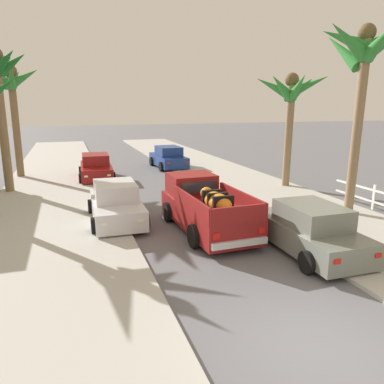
{
  "coord_description": "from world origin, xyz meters",
  "views": [
    {
      "loc": [
        -4.24,
        -5.01,
        4.44
      ],
      "look_at": [
        0.13,
        8.07,
        1.2
      ],
      "focal_mm": 34.9,
      "sensor_mm": 36.0,
      "label": 1
    }
  ],
  "objects_px": {
    "car_left_near": "(96,168)",
    "palm_tree_right_fore": "(291,94)",
    "pickup_truck": "(205,208)",
    "car_right_near": "(309,230)",
    "car_right_mid": "(116,204)",
    "palm_tree_right_mid": "(362,58)",
    "car_left_mid": "(168,158)",
    "palm_tree_left_back": "(11,89)"
  },
  "relations": [
    {
      "from": "car_left_near",
      "to": "car_right_near",
      "type": "relative_size",
      "value": 1.01
    },
    {
      "from": "car_right_near",
      "to": "palm_tree_left_back",
      "type": "xyz_separation_m",
      "value": [
        -9.72,
        15.92,
        4.59
      ]
    },
    {
      "from": "car_left_mid",
      "to": "palm_tree_left_back",
      "type": "height_order",
      "value": "palm_tree_left_back"
    },
    {
      "from": "pickup_truck",
      "to": "car_left_mid",
      "type": "height_order",
      "value": "pickup_truck"
    },
    {
      "from": "pickup_truck",
      "to": "palm_tree_right_mid",
      "type": "xyz_separation_m",
      "value": [
        6.1,
        -0.26,
        5.31
      ]
    },
    {
      "from": "palm_tree_right_fore",
      "to": "palm_tree_left_back",
      "type": "relative_size",
      "value": 0.9
    },
    {
      "from": "car_right_near",
      "to": "car_right_mid",
      "type": "xyz_separation_m",
      "value": [
        -5.19,
        4.99,
        0.0
      ]
    },
    {
      "from": "car_left_near",
      "to": "palm_tree_right_fore",
      "type": "xyz_separation_m",
      "value": [
        9.62,
        -5.7,
        4.23
      ]
    },
    {
      "from": "car_left_near",
      "to": "car_left_mid",
      "type": "distance_m",
      "value": 5.98
    },
    {
      "from": "car_left_near",
      "to": "palm_tree_right_mid",
      "type": "relative_size",
      "value": 0.58
    },
    {
      "from": "car_left_mid",
      "to": "car_right_near",
      "type": "bearing_deg",
      "value": -90.03
    },
    {
      "from": "palm_tree_right_mid",
      "to": "palm_tree_right_fore",
      "type": "bearing_deg",
      "value": 84.57
    },
    {
      "from": "car_right_mid",
      "to": "palm_tree_right_mid",
      "type": "relative_size",
      "value": 0.58
    },
    {
      "from": "car_left_near",
      "to": "car_right_mid",
      "type": "bearing_deg",
      "value": -89.53
    },
    {
      "from": "car_left_mid",
      "to": "palm_tree_right_fore",
      "type": "height_order",
      "value": "palm_tree_right_fore"
    },
    {
      "from": "palm_tree_left_back",
      "to": "car_left_near",
      "type": "bearing_deg",
      "value": -24.86
    },
    {
      "from": "car_left_near",
      "to": "car_right_mid",
      "type": "height_order",
      "value": "same"
    },
    {
      "from": "palm_tree_right_mid",
      "to": "car_left_near",
      "type": "bearing_deg",
      "value": 129.53
    },
    {
      "from": "pickup_truck",
      "to": "palm_tree_left_back",
      "type": "xyz_separation_m",
      "value": [
        -7.47,
        12.85,
        4.49
      ]
    },
    {
      "from": "pickup_truck",
      "to": "car_left_near",
      "type": "xyz_separation_m",
      "value": [
        -3.01,
        10.79,
        -0.1
      ]
    },
    {
      "from": "car_left_near",
      "to": "palm_tree_right_mid",
      "type": "distance_m",
      "value": 15.31
    },
    {
      "from": "car_left_near",
      "to": "palm_tree_right_mid",
      "type": "bearing_deg",
      "value": -50.47
    },
    {
      "from": "car_right_mid",
      "to": "palm_tree_right_mid",
      "type": "height_order",
      "value": "palm_tree_right_mid"
    },
    {
      "from": "car_right_mid",
      "to": "palm_tree_left_back",
      "type": "relative_size",
      "value": 0.64
    },
    {
      "from": "palm_tree_right_fore",
      "to": "car_right_mid",
      "type": "bearing_deg",
      "value": -161.68
    },
    {
      "from": "car_right_mid",
      "to": "palm_tree_right_fore",
      "type": "distance_m",
      "value": 10.91
    },
    {
      "from": "car_left_near",
      "to": "car_left_mid",
      "type": "xyz_separation_m",
      "value": [
        5.27,
        2.81,
        0.0
      ]
    },
    {
      "from": "pickup_truck",
      "to": "palm_tree_left_back",
      "type": "height_order",
      "value": "palm_tree_left_back"
    },
    {
      "from": "palm_tree_right_mid",
      "to": "palm_tree_left_back",
      "type": "relative_size",
      "value": 1.1
    },
    {
      "from": "car_left_mid",
      "to": "palm_tree_right_mid",
      "type": "distance_m",
      "value": 15.36
    },
    {
      "from": "pickup_truck",
      "to": "car_left_near",
      "type": "height_order",
      "value": "pickup_truck"
    },
    {
      "from": "car_right_near",
      "to": "pickup_truck",
      "type": "bearing_deg",
      "value": 126.31
    },
    {
      "from": "palm_tree_left_back",
      "to": "pickup_truck",
      "type": "bearing_deg",
      "value": -59.84
    },
    {
      "from": "car_left_near",
      "to": "palm_tree_right_fore",
      "type": "height_order",
      "value": "palm_tree_right_fore"
    },
    {
      "from": "car_left_mid",
      "to": "car_right_mid",
      "type": "relative_size",
      "value": 1.0
    },
    {
      "from": "palm_tree_right_mid",
      "to": "palm_tree_left_back",
      "type": "height_order",
      "value": "palm_tree_right_mid"
    },
    {
      "from": "palm_tree_right_fore",
      "to": "car_right_near",
      "type": "bearing_deg",
      "value": -118.11
    },
    {
      "from": "palm_tree_right_fore",
      "to": "pickup_truck",
      "type": "bearing_deg",
      "value": -142.42
    },
    {
      "from": "car_left_near",
      "to": "car_left_mid",
      "type": "relative_size",
      "value": 1.0
    },
    {
      "from": "car_right_near",
      "to": "car_left_mid",
      "type": "relative_size",
      "value": 0.99
    },
    {
      "from": "car_left_near",
      "to": "pickup_truck",
      "type": "bearing_deg",
      "value": -74.4
    },
    {
      "from": "car_right_near",
      "to": "car_right_mid",
      "type": "height_order",
      "value": "same"
    }
  ]
}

